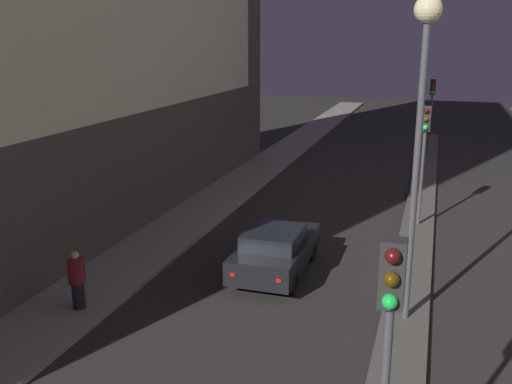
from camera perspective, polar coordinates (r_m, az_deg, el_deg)
name	(u,v)px	position (r m, az deg, el deg)	size (l,w,h in m)	color
median_strip	(419,212)	(24.18, 16.03, -1.98)	(1.18, 39.66, 0.14)	#56544F
traffic_light_near	(389,327)	(7.64, 13.13, -13.06)	(0.32, 0.42, 4.45)	#4C4C51
traffic_light_mid	(424,139)	(21.67, 16.49, 5.14)	(0.32, 0.42, 4.45)	#4C4C51
traffic_light_far	(432,99)	(35.66, 17.18, 8.83)	(0.32, 0.42, 4.45)	#4C4C51
street_lamp	(422,86)	(13.65, 16.30, 10.15)	(0.62, 0.62, 7.74)	#4C4C51
car_left_lane	(276,250)	(17.35, 1.98, -5.78)	(1.87, 4.23, 1.47)	black
pedestrian_on_left_sidewalk	(77,279)	(15.61, -17.46, -8.33)	(0.44, 0.44, 1.57)	black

